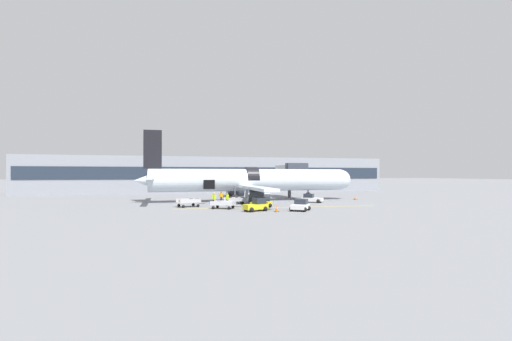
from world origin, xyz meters
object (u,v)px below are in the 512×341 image
Objects in this scene: airplane at (249,181)px; baggage_cart_loading at (236,201)px; baggage_tug_mid at (300,206)px; baggage_tug_rear at (260,203)px; ground_crew_supervisor at (214,199)px; ground_crew_loader_a at (227,199)px; baggage_tug_spare at (311,199)px; baggage_cart_queued at (189,202)px; baggage_cart_empty at (223,205)px; ground_crew_driver at (214,198)px; baggage_tug_lead at (257,206)px; ground_crew_loader_b at (221,197)px.

airplane reaches higher than baggage_cart_loading.
baggage_tug_mid is 0.95× the size of baggage_tug_rear.
airplane is 9.10m from ground_crew_supervisor.
baggage_tug_rear is 5.15m from ground_crew_loader_a.
baggage_tug_rear is at bearing -148.57° from baggage_tug_spare.
baggage_tug_rear is 6.71m from baggage_cart_loading.
baggage_tug_rear is 1.99× the size of ground_crew_supervisor.
baggage_tug_rear is 0.82× the size of baggage_cart_queued.
ground_crew_driver is at bearing 91.79° from baggage_cart_empty.
baggage_tug_lead is at bearing -139.36° from baggage_tug_spare.
ground_crew_loader_b is (-7.32, 13.28, 0.32)m from baggage_tug_mid.
baggage_cart_loading is (-1.96, 6.41, -0.12)m from baggage_tug_rear.
ground_crew_loader_b is 1.02× the size of ground_crew_driver.
baggage_cart_queued is 1.03× the size of baggage_cart_empty.
baggage_tug_mid is 13.00m from ground_crew_supervisor.
baggage_cart_queued is 2.26× the size of ground_crew_driver.
ground_crew_supervisor reaches higher than baggage_tug_spare.
baggage_tug_spare is 14.73m from ground_crew_driver.
baggage_tug_lead is 5.20m from baggage_tug_mid.
baggage_cart_empty is 2.12× the size of ground_crew_loader_a.
ground_crew_supervisor is (-3.29, -1.46, 0.36)m from baggage_cart_loading.
ground_crew_supervisor reaches higher than baggage_cart_empty.
baggage_cart_empty is 2.20× the size of ground_crew_driver.
ground_crew_driver is at bearing 127.07° from baggage_tug_mid.
baggage_tug_lead reaches higher than baggage_cart_empty.
ground_crew_driver is (-3.06, 0.48, 0.42)m from baggage_cart_loading.
ground_crew_supervisor is (-14.92, -0.96, 0.27)m from baggage_tug_spare.
baggage_tug_lead is 5.01m from baggage_cart_empty.
airplane is 10.32m from baggage_tug_spare.
baggage_tug_spare is 1.91× the size of ground_crew_driver.
baggage_tug_rear is at bearing -43.38° from ground_crew_supervisor.
baggage_tug_spare is at bearing 9.83° from ground_crew_loader_a.
ground_crew_driver is at bearing 126.05° from baggage_tug_rear.
ground_crew_loader_a is at bearing -89.75° from ground_crew_loader_b.
baggage_tug_lead is at bearing -48.69° from baggage_cart_empty.
ground_crew_loader_b is (5.06, 5.21, 0.33)m from baggage_cart_queued.
ground_crew_loader_a reaches higher than baggage_cart_queued.
baggage_tug_lead is at bearing -112.16° from baggage_tug_rear.
ground_crew_loader_a is (-13.34, -2.31, 0.36)m from baggage_tug_spare.
baggage_tug_spare reaches higher than baggage_cart_empty.
ground_crew_loader_b is (-4.80, -2.28, -2.33)m from airplane.
baggage_cart_loading is at bearing 23.06° from baggage_cart_queued.
airplane is at bearing 56.27° from baggage_cart_loading.
ground_crew_loader_a reaches higher than baggage_cart_empty.
baggage_cart_loading is 3.13m from ground_crew_driver.
ground_crew_loader_b is 4.09m from ground_crew_supervisor.
airplane is at bearing 37.21° from baggage_cart_queued.
baggage_cart_loading is 2.93m from ground_crew_loader_b.
ground_crew_supervisor is (-1.56, -3.78, -0.08)m from ground_crew_loader_b.
ground_crew_supervisor is at bearing 136.62° from baggage_tug_rear.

